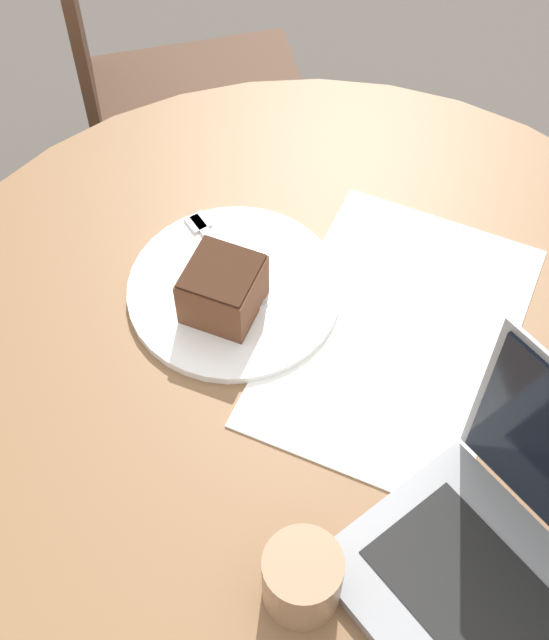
# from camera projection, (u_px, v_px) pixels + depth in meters

# --- Properties ---
(ground_plane) EXTENTS (12.00, 12.00, 0.00)m
(ground_plane) POSITION_uv_depth(u_px,v_px,m) (302.00, 593.00, 1.63)
(ground_plane) COLOR #4C4742
(dining_table) EXTENTS (1.06, 1.06, 0.74)m
(dining_table) POSITION_uv_depth(u_px,v_px,m) (312.00, 457.00, 1.16)
(dining_table) COLOR brown
(dining_table) RESTS_ON ground_plane
(chair) EXTENTS (0.57, 0.57, 0.87)m
(chair) POSITION_uv_depth(u_px,v_px,m) (167.00, 113.00, 1.70)
(chair) COLOR #472D1E
(chair) RESTS_ON ground_plane
(paper_document) EXTENTS (0.46, 0.40, 0.00)m
(paper_document) POSITION_uv_depth(u_px,v_px,m) (396.00, 334.00, 1.06)
(paper_document) COLOR white
(paper_document) RESTS_ON dining_table
(plate) EXTENTS (0.26, 0.26, 0.01)m
(plate) POSITION_uv_depth(u_px,v_px,m) (234.00, 290.00, 1.09)
(plate) COLOR white
(plate) RESTS_ON dining_table
(cake_slice) EXTENTS (0.11, 0.11, 0.07)m
(cake_slice) POSITION_uv_depth(u_px,v_px,m) (223.00, 289.00, 1.04)
(cake_slice) COLOR brown
(cake_slice) RESTS_ON plate
(fork) EXTENTS (0.05, 0.17, 0.00)m
(fork) POSITION_uv_depth(u_px,v_px,m) (219.00, 250.00, 1.12)
(fork) COLOR silver
(fork) RESTS_ON plate
(coffee_glass) EXTENTS (0.08, 0.08, 0.09)m
(coffee_glass) POSITION_uv_depth(u_px,v_px,m) (302.00, 579.00, 0.85)
(coffee_glass) COLOR #997556
(coffee_glass) RESTS_ON dining_table
(laptop) EXTENTS (0.24, 0.33, 0.25)m
(laptop) POSITION_uv_depth(u_px,v_px,m) (524.00, 584.00, 0.84)
(laptop) COLOR gray
(laptop) RESTS_ON dining_table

